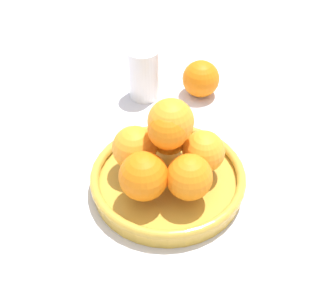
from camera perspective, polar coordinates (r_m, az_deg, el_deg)
The scene contains 5 objects.
ground_plane at distance 0.84m, azimuth -0.00°, elevation -5.49°, with size 4.00×4.00×0.00m, color silver.
fruit_bowl at distance 0.83m, azimuth -0.00°, elevation -4.59°, with size 0.27×0.27×0.04m.
orange_pile at distance 0.78m, azimuth -0.10°, elevation -0.91°, with size 0.19×0.19×0.14m.
stray_orange at distance 1.04m, azimuth 4.03°, elevation 7.70°, with size 0.08×0.08×0.08m, color orange.
drinking_glass at distance 1.02m, azimuth -2.96°, elevation 8.35°, with size 0.07×0.07×0.12m, color white.
Camera 1 is at (0.12, 0.56, 0.62)m, focal length 50.00 mm.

